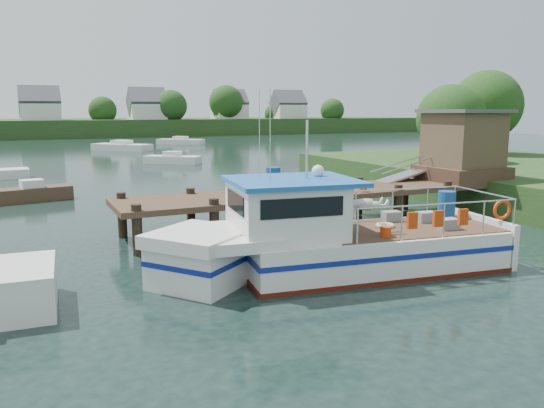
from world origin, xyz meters
name	(u,v)px	position (x,y,z in m)	size (l,w,h in m)	color
ground_plane	(279,230)	(0.00, 0.00, 0.00)	(160.00, 160.00, 0.00)	black
far_shore	(71,124)	(0.01, 82.37, 2.10)	(140.00, 42.55, 9.22)	#28451C
dock	(417,163)	(6.51, 0.01, 2.24)	(16.60, 3.00, 4.78)	#453020
lobster_boat	(330,241)	(-1.10, -5.38, 0.90)	(10.33, 4.22, 4.97)	silver
moored_rowboat	(32,193)	(-8.15, 11.09, 0.39)	(3.80, 1.86, 1.06)	#453020
moored_far	(181,141)	(10.95, 51.78, 0.39)	(6.07, 5.52, 1.04)	silver
moored_b	(172,159)	(3.01, 26.39, 0.39)	(4.64, 4.23, 1.04)	silver
moored_c	(364,165)	(14.96, 15.71, 0.36)	(6.34, 2.50, 0.98)	silver
moored_d	(122,147)	(1.85, 43.48, 0.43)	(6.28, 6.66, 1.16)	silver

